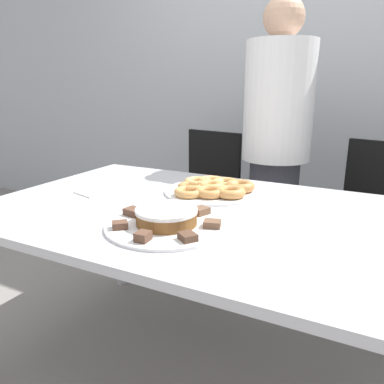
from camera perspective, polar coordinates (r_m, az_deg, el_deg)
The scene contains 26 objects.
ground_plane at distance 1.75m, azimuth 1.13°, elevation -25.76°, with size 12.00×12.00×0.00m, color gray.
wall_back at distance 2.86m, azimuth 16.45°, elevation 17.97°, with size 8.00×0.05×2.60m.
table at distance 1.41m, azimuth 1.28°, elevation -5.54°, with size 1.62×1.03×0.73m.
person_standing at distance 2.10m, azimuth 12.65°, elevation 6.52°, with size 0.36×0.36×1.60m.
office_chair_left at distance 2.42m, azimuth 1.28°, elevation -2.11°, with size 0.51×0.51×0.88m.
office_chair_right at distance 2.20m, azimuth 25.35°, elevation -5.57°, with size 0.53×0.53×0.88m.
plate_cake at distance 1.21m, azimuth -3.88°, elevation -5.08°, with size 0.40×0.40×0.01m.
plate_donuts at distance 1.59m, azimuth 2.94°, elevation 0.06°, with size 0.40×0.40×0.01m.
frosted_cake at distance 1.20m, azimuth -3.91°, elevation -3.69°, with size 0.20×0.20×0.05m.
lamington_0 at distance 1.18m, azimuth 3.10°, elevation -4.85°, with size 0.06×0.06×0.02m.
lamington_1 at distance 1.30m, azimuth 1.34°, elevation -2.89°, with size 0.06×0.07×0.02m.
lamington_2 at distance 1.35m, azimuth -3.73°, elevation -2.18°, with size 0.05×0.06×0.02m.
lamington_3 at distance 1.30m, azimuth -8.89°, elevation -2.97°, with size 0.06×0.06×0.02m.
lamington_4 at distance 1.19m, azimuth -10.92°, elevation -4.96°, with size 0.06×0.06×0.02m.
lamington_5 at distance 1.09m, azimuth -7.49°, elevation -6.72°, with size 0.04×0.05×0.03m.
lamington_6 at distance 1.08m, azimuth -0.66°, elevation -6.82°, with size 0.07×0.07×0.02m.
donut_0 at distance 1.59m, azimuth 2.96°, elevation 0.88°, with size 0.11×0.11×0.04m.
donut_1 at distance 1.51m, azimuth 2.72°, elevation -0.00°, with size 0.12×0.12×0.03m.
donut_2 at distance 1.51m, azimuth 5.86°, elevation -0.01°, with size 0.12×0.12×0.04m.
donut_3 at distance 1.59m, azimuth 7.27°, elevation 0.87°, with size 0.13×0.13×0.04m.
donut_4 at distance 1.63m, azimuth 5.09°, elevation 1.28°, with size 0.13×0.13×0.04m.
donut_5 at distance 1.68m, azimuth 3.02°, elevation 1.64°, with size 0.12×0.12×0.03m.
donut_6 at distance 1.66m, azimuth 0.92°, elevation 1.51°, with size 0.13×0.13×0.03m.
donut_7 at distance 1.59m, azimuth -0.12°, elevation 0.80°, with size 0.12×0.12×0.03m.
donut_8 at distance 1.51m, azimuth -0.42°, elevation 0.00°, with size 0.12×0.12×0.03m.
napkin at distance 1.64m, azimuth -15.01°, elevation -0.08°, with size 0.15×0.13×0.01m.
Camera 1 is at (0.57, -1.18, 1.16)m, focal length 35.00 mm.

